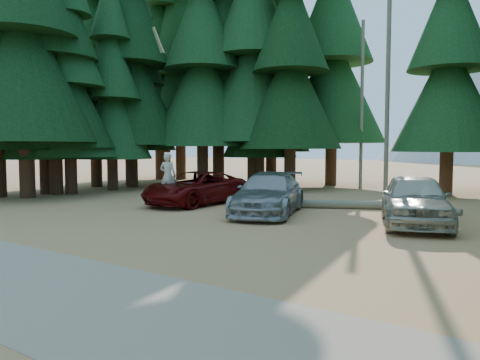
{
  "coord_description": "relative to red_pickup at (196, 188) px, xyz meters",
  "views": [
    {
      "loc": [
        8.92,
        -11.25,
        2.5
      ],
      "look_at": [
        -1.32,
        3.44,
        1.25
      ],
      "focal_mm": 35.0,
      "sensor_mm": 36.0,
      "label": 1
    }
  ],
  "objects": [
    {
      "name": "log_right",
      "position": [
        6.47,
        2.62,
        -0.55
      ],
      "size": [
        4.97,
        2.68,
        0.34
      ],
      "primitive_type": "cylinder",
      "rotation": [
        0.0,
        1.57,
        0.46
      ],
      "color": "#6C6757",
      "rests_on": "ground"
    },
    {
      "name": "log_mid",
      "position": [
        8.74,
        3.27,
        -0.6
      ],
      "size": [
        3.05,
        1.0,
        0.25
      ],
      "primitive_type": "cylinder",
      "rotation": [
        0.0,
        1.57,
        -0.25
      ],
      "color": "#6C6757",
      "rests_on": "ground"
    },
    {
      "name": "shrub_center_left",
      "position": [
        -0.15,
        5.28,
        -0.47
      ],
      "size": [
        0.93,
        0.93,
        0.51
      ],
      "primitive_type": "ellipsoid",
      "color": "#206C22",
      "rests_on": "ground"
    },
    {
      "name": "log_left",
      "position": [
        -0.78,
        6.12,
        -0.58
      ],
      "size": [
        3.93,
        0.74,
        0.28
      ],
      "primitive_type": "cylinder",
      "rotation": [
        0.0,
        1.57,
        0.12
      ],
      "color": "#6C6757",
      "rests_on": "ground"
    },
    {
      "name": "shrub_center_right",
      "position": [
        2.37,
        3.96,
        -0.4
      ],
      "size": [
        1.17,
        1.17,
        0.64
      ],
      "primitive_type": "ellipsoid",
      "color": "#206C22",
      "rests_on": "ground"
    },
    {
      "name": "shrub_far_left",
      "position": [
        -0.27,
        4.33,
        -0.43
      ],
      "size": [
        1.08,
        1.08,
        0.59
      ],
      "primitive_type": "ellipsoid",
      "color": "#206C22",
      "rests_on": "ground"
    },
    {
      "name": "silver_minivan_right",
      "position": [
        9.37,
        -0.24,
        0.11
      ],
      "size": [
        3.52,
        5.28,
        1.67
      ],
      "primitive_type": "imported",
      "rotation": [
        0.0,
        0.0,
        0.35
      ],
      "color": "#B5B2A1",
      "rests_on": "ground"
    },
    {
      "name": "forest_belt_north",
      "position": [
        4.35,
        10.62,
        -0.72
      ],
      "size": [
        36.0,
        7.0,
        22.0
      ],
      "primitive_type": null,
      "color": "black",
      "rests_on": "ground"
    },
    {
      "name": "gravel_strip",
      "position": [
        4.35,
        -10.88,
        -0.72
      ],
      "size": [
        26.0,
        3.5,
        0.01
      ],
      "primitive_type": "cube",
      "color": "tan",
      "rests_on": "ground"
    },
    {
      "name": "shrub_left",
      "position": [
        0.94,
        3.25,
        -0.45
      ],
      "size": [
        0.98,
        0.98,
        0.54
      ],
      "primitive_type": "ellipsoid",
      "color": "#206C22",
      "rests_on": "ground"
    },
    {
      "name": "ground",
      "position": [
        4.35,
        -4.38,
        -0.72
      ],
      "size": [
        160.0,
        160.0,
        0.0
      ],
      "primitive_type": "plane",
      "color": "#BA814F",
      "rests_on": "ground"
    },
    {
      "name": "shrub_right",
      "position": [
        8.64,
        4.83,
        -0.44
      ],
      "size": [
        1.02,
        1.02,
        0.56
      ],
      "primitive_type": "ellipsoid",
      "color": "#206C22",
      "rests_on": "ground"
    },
    {
      "name": "forest_belt_west",
      "position": [
        -11.15,
        -0.38,
        -0.72
      ],
      "size": [
        6.0,
        22.0,
        22.0
      ],
      "primitive_type": null,
      "color": "black",
      "rests_on": "ground"
    },
    {
      "name": "frisbee_player",
      "position": [
        -0.53,
        -1.17,
        0.58
      ],
      "size": [
        0.83,
        0.68,
        1.97
      ],
      "rotation": [
        0.0,
        0.0,
        3.48
      ],
      "color": "beige",
      "rests_on": "ground"
    },
    {
      "name": "snag_back",
      "position": [
        3.15,
        11.62,
        4.28
      ],
      "size": [
        0.2,
        0.2,
        10.0
      ],
      "primitive_type": "cylinder",
      "color": "#6C6757",
      "rests_on": "ground"
    },
    {
      "name": "red_pickup",
      "position": [
        0.0,
        0.0,
        0.0
      ],
      "size": [
        2.43,
        5.22,
        1.45
      ],
      "primitive_type": "imported",
      "rotation": [
        0.0,
        0.0,
        -0.01
      ],
      "color": "#5A0708",
      "rests_on": "ground"
    },
    {
      "name": "shrub_far_right",
      "position": [
        8.55,
        2.54,
        -0.43
      ],
      "size": [
        1.05,
        1.05,
        0.58
      ],
      "primitive_type": "ellipsoid",
      "color": "#206C22",
      "rests_on": "ground"
    },
    {
      "name": "silver_minivan_center",
      "position": [
        4.18,
        -0.71,
        0.04
      ],
      "size": [
        3.76,
        5.67,
        1.53
      ],
      "primitive_type": "imported",
      "rotation": [
        0.0,
        0.0,
        0.34
      ],
      "color": "#999CA1",
      "rests_on": "ground"
    },
    {
      "name": "shrub_edge_west",
      "position": [
        -3.74,
        1.12,
        -0.53
      ],
      "size": [
        0.69,
        0.69,
        0.38
      ],
      "primitive_type": "ellipsoid",
      "color": "#206C22",
      "rests_on": "ground"
    },
    {
      "name": "snag_front",
      "position": [
        5.15,
        10.12,
        5.28
      ],
      "size": [
        0.24,
        0.24,
        12.0
      ],
      "primitive_type": "cylinder",
      "color": "#6C6757",
      "rests_on": "ground"
    }
  ]
}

